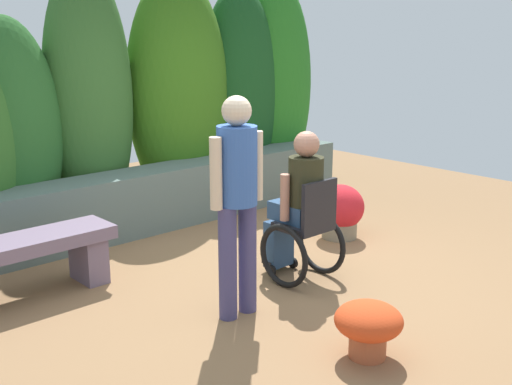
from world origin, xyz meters
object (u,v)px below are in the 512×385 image
person_in_wheelchair (301,211)px  flower_pot_purple_near (368,325)px  person_standing_companion (237,192)px  stone_bench (18,259)px  flower_pot_red_accent (340,211)px

person_in_wheelchair → flower_pot_purple_near: 1.49m
person_standing_companion → stone_bench: bearing=129.9°
flower_pot_red_accent → person_standing_companion: bearing=-161.3°
flower_pot_purple_near → flower_pot_red_accent: 2.55m
person_in_wheelchair → person_standing_companion: person_standing_companion is taller
person_in_wheelchair → flower_pot_purple_near: bearing=-125.8°
person_standing_companion → flower_pot_red_accent: (2.03, 0.69, -0.69)m
person_in_wheelchair → flower_pot_red_accent: 1.30m
stone_bench → person_standing_companion: bearing=-59.0°
person_in_wheelchair → flower_pot_purple_near: person_in_wheelchair is taller
stone_bench → person_in_wheelchair: person_in_wheelchair is taller
person_in_wheelchair → person_standing_companion: size_ratio=0.78×
flower_pot_purple_near → flower_pot_red_accent: (1.82, 1.78, 0.05)m
flower_pot_purple_near → flower_pot_red_accent: flower_pot_red_accent is taller
person_in_wheelchair → flower_pot_purple_near: (-0.67, -1.27, -0.39)m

